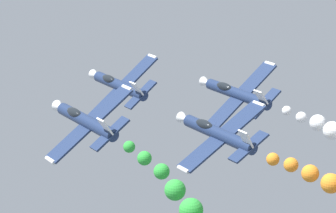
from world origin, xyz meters
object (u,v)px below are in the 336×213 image
(airplane_left_outer, at_px, (218,133))
(airplane_lead, at_px, (119,85))
(airplane_right_inner, at_px, (236,93))
(airplane_left_inner, at_px, (86,121))

(airplane_left_outer, bearing_deg, airplane_lead, 89.96)
(airplane_right_inner, bearing_deg, airplane_lead, 130.69)
(airplane_lead, relative_size, airplane_left_inner, 1.00)
(airplane_left_inner, bearing_deg, airplane_right_inner, 1.69)
(airplane_left_inner, relative_size, airplane_left_outer, 1.00)
(airplane_right_inner, bearing_deg, airplane_left_outer, -137.70)
(airplane_lead, relative_size, airplane_right_inner, 1.00)
(airplane_lead, distance_m, airplane_left_outer, 16.52)
(airplane_right_inner, height_order, airplane_left_outer, airplane_right_inner)
(airplane_lead, xyz_separation_m, airplane_left_inner, (-9.19, -9.77, 0.52))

